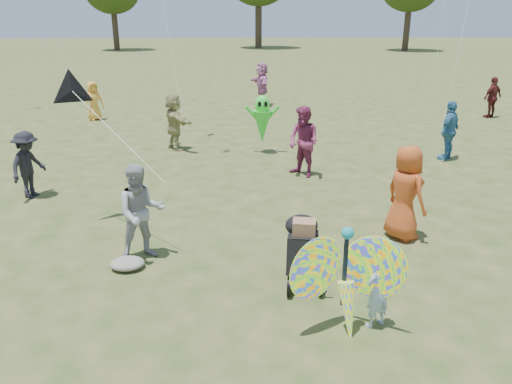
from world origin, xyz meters
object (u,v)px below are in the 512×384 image
crowd_j (262,84)px  crowd_g (94,101)px  crowd_c (449,130)px  butterfly_kite (346,282)px  child_girl (378,291)px  crowd_d (174,121)px  crowd_e (304,142)px  crowd_h (492,97)px  crowd_a (405,193)px  crowd_b (28,165)px  alien_kite (262,121)px  adult_man (141,213)px  jogging_stroller (303,247)px

crowd_j → crowd_g: bearing=-80.9°
crowd_c → butterfly_kite: crowd_c is taller
child_girl → crowd_j: bearing=-116.5°
crowd_d → crowd_e: size_ratio=0.96×
crowd_e → crowd_h: bearing=91.0°
crowd_c → crowd_g: 13.11m
crowd_a → crowd_e: bearing=-7.3°
crowd_b → crowd_h: crowd_h is taller
crowd_j → alien_kite: bearing=-19.1°
adult_man → crowd_j: bearing=61.0°
crowd_e → crowd_h: crowd_e is taller
crowd_b → crowd_d: bearing=-15.7°
crowd_c → alien_kite: 5.37m
adult_man → alien_kite: bearing=52.1°
crowd_d → butterfly_kite: size_ratio=1.00×
crowd_g → crowd_h: bearing=-37.6°
child_girl → adult_man: 4.09m
child_girl → crowd_e: 6.62m
adult_man → crowd_e: 5.57m
crowd_j → jogging_stroller: 16.06m
adult_man → child_girl: bearing=-50.1°
crowd_b → crowd_g: crowd_b is taller
butterfly_kite → adult_man: bearing=143.9°
adult_man → crowd_b: bearing=116.0°
crowd_e → crowd_g: (-7.30, 7.43, -0.16)m
child_girl → butterfly_kite: size_ratio=0.61×
crowd_d → crowd_j: size_ratio=0.91×
crowd_h → jogging_stroller: (-9.20, -12.75, -0.20)m
crowd_j → jogging_stroller: bearing=-16.9°
crowd_h → crowd_j: 9.66m
crowd_b → crowd_h: (14.94, 8.67, 0.04)m
child_girl → crowd_h: crowd_h is taller
adult_man → crowd_e: (3.31, 4.48, 0.06)m
adult_man → alien_kite: size_ratio=0.97×
crowd_a → crowd_b: crowd_a is taller
jogging_stroller → butterfly_kite: butterfly_kite is taller
alien_kite → crowd_b: bearing=-146.3°
crowd_a → crowd_h: size_ratio=1.10×
crowd_d → crowd_g: 5.90m
crowd_c → crowd_g: size_ratio=1.13×
crowd_d → crowd_a: bearing=-172.1°
crowd_c → crowd_e: size_ratio=0.94×
crowd_c → jogging_stroller: size_ratio=1.55×
crowd_e → crowd_g: bearing=-175.2°
crowd_b → jogging_stroller: 7.04m
child_girl → crowd_a: crowd_a is taller
adult_man → alien_kite: 7.21m
crowd_e → crowd_a: bearing=-19.7°
adult_man → crowd_h: bearing=26.3°
crowd_b → crowd_j: size_ratio=0.80×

